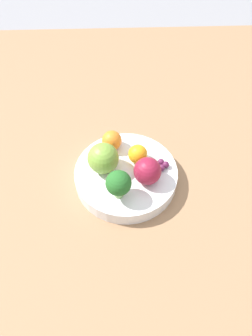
{
  "coord_description": "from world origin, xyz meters",
  "views": [
    {
      "loc": [
        -0.01,
        -0.4,
        0.58
      ],
      "look_at": [
        0.0,
        0.0,
        0.06
      ],
      "focal_mm": 35.0,
      "sensor_mm": 36.0,
      "label": 1
    }
  ],
  "objects_px": {
    "apple_red": "(103,158)",
    "grape_cluster": "(163,164)",
    "bowl": "(126,176)",
    "broccoli": "(119,184)",
    "orange_back": "(112,140)",
    "apple_green": "(147,171)",
    "orange_front": "(138,154)"
  },
  "relations": [
    {
      "from": "apple_red",
      "to": "apple_green",
      "type": "height_order",
      "value": "apple_red"
    },
    {
      "from": "orange_front",
      "to": "grape_cluster",
      "type": "xyz_separation_m",
      "value": [
        0.05,
        -0.02,
        -0.01
      ]
    },
    {
      "from": "orange_back",
      "to": "grape_cluster",
      "type": "xyz_separation_m",
      "value": [
        0.1,
        -0.06,
        -0.01
      ]
    },
    {
      "from": "bowl",
      "to": "broccoli",
      "type": "xyz_separation_m",
      "value": [
        -0.02,
        -0.06,
        0.05
      ]
    },
    {
      "from": "broccoli",
      "to": "grape_cluster",
      "type": "xyz_separation_m",
      "value": [
        0.09,
        0.07,
        -0.03
      ]
    },
    {
      "from": "broccoli",
      "to": "orange_front",
      "type": "height_order",
      "value": "broccoli"
    },
    {
      "from": "broccoli",
      "to": "orange_front",
      "type": "bearing_deg",
      "value": 64.35
    },
    {
      "from": "broccoli",
      "to": "apple_red",
      "type": "bearing_deg",
      "value": 113.26
    },
    {
      "from": "orange_front",
      "to": "orange_back",
      "type": "distance_m",
      "value": 0.06
    },
    {
      "from": "apple_red",
      "to": "apple_green",
      "type": "bearing_deg",
      "value": -20.41
    },
    {
      "from": "apple_green",
      "to": "grape_cluster",
      "type": "xyz_separation_m",
      "value": [
        0.03,
        0.03,
        -0.02
      ]
    },
    {
      "from": "broccoli",
      "to": "orange_back",
      "type": "distance_m",
      "value": 0.12
    },
    {
      "from": "bowl",
      "to": "orange_back",
      "type": "distance_m",
      "value": 0.08
    },
    {
      "from": "broccoli",
      "to": "apple_red",
      "type": "distance_m",
      "value": 0.07
    },
    {
      "from": "orange_back",
      "to": "grape_cluster",
      "type": "height_order",
      "value": "orange_back"
    },
    {
      "from": "bowl",
      "to": "apple_green",
      "type": "relative_size",
      "value": 3.87
    },
    {
      "from": "apple_red",
      "to": "grape_cluster",
      "type": "height_order",
      "value": "apple_red"
    },
    {
      "from": "apple_red",
      "to": "orange_front",
      "type": "bearing_deg",
      "value": 14.18
    },
    {
      "from": "apple_red",
      "to": "grape_cluster",
      "type": "relative_size",
      "value": 2.42
    },
    {
      "from": "bowl",
      "to": "apple_green",
      "type": "distance_m",
      "value": 0.06
    },
    {
      "from": "apple_red",
      "to": "grape_cluster",
      "type": "bearing_deg",
      "value": -0.55
    },
    {
      "from": "bowl",
      "to": "apple_red",
      "type": "height_order",
      "value": "apple_red"
    },
    {
      "from": "apple_green",
      "to": "orange_front",
      "type": "xyz_separation_m",
      "value": [
        -0.02,
        0.05,
        -0.01
      ]
    },
    {
      "from": "orange_front",
      "to": "apple_green",
      "type": "bearing_deg",
      "value": -72.45
    },
    {
      "from": "apple_red",
      "to": "grape_cluster",
      "type": "distance_m",
      "value": 0.12
    },
    {
      "from": "orange_front",
      "to": "orange_back",
      "type": "bearing_deg",
      "value": 143.88
    },
    {
      "from": "apple_green",
      "to": "orange_back",
      "type": "height_order",
      "value": "apple_green"
    },
    {
      "from": "bowl",
      "to": "orange_front",
      "type": "height_order",
      "value": "orange_front"
    },
    {
      "from": "apple_red",
      "to": "orange_back",
      "type": "xyz_separation_m",
      "value": [
        0.02,
        0.06,
        -0.01
      ]
    },
    {
      "from": "grape_cluster",
      "to": "broccoli",
      "type": "bearing_deg",
      "value": -143.91
    },
    {
      "from": "broccoli",
      "to": "apple_red",
      "type": "xyz_separation_m",
      "value": [
        -0.03,
        0.07,
        -0.01
      ]
    },
    {
      "from": "apple_green",
      "to": "orange_front",
      "type": "bearing_deg",
      "value": 107.55
    }
  ]
}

